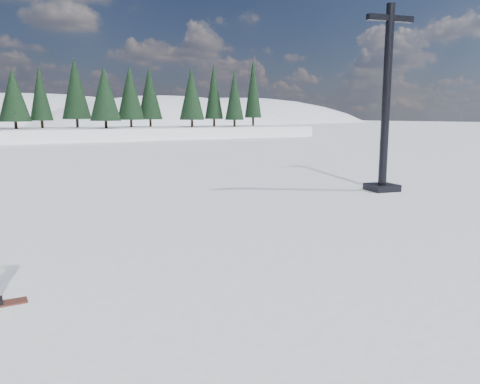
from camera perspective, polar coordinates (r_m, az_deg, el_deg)
name	(u,v)px	position (r m, az deg, el deg)	size (l,w,h in m)	color
ground	(30,278)	(10.32, -24.21, -9.54)	(420.00, 420.00, 0.00)	white
lift_tower	(385,117)	(20.70, 17.30, 8.69)	(2.11, 1.36, 7.64)	black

